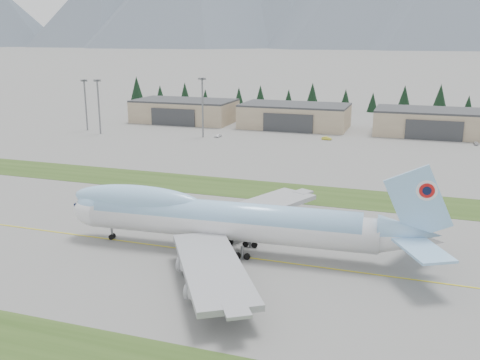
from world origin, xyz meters
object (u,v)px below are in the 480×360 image
(boeing_747_freighter, at_px, (225,220))
(hangar_left, at_px, (184,111))
(hangar_center, at_px, (295,116))
(service_vehicle_c, at_px, (476,145))
(service_vehicle_b, at_px, (327,140))
(hangar_right, at_px, (434,122))
(service_vehicle_a, at_px, (218,137))

(boeing_747_freighter, bearing_deg, hangar_left, 113.53)
(hangar_left, relative_size, hangar_center, 1.00)
(boeing_747_freighter, distance_m, service_vehicle_c, 141.23)
(service_vehicle_b, bearing_deg, hangar_center, 46.50)
(hangar_center, xyz_separation_m, service_vehicle_c, (75.59, -18.28, -5.39))
(hangar_center, distance_m, service_vehicle_b, 32.76)
(hangar_right, relative_size, service_vehicle_a, 12.56)
(hangar_left, bearing_deg, service_vehicle_c, -7.97)
(boeing_747_freighter, relative_size, service_vehicle_a, 19.27)
(service_vehicle_a, height_order, service_vehicle_b, service_vehicle_b)
(hangar_left, distance_m, service_vehicle_a, 46.05)
(hangar_left, xyz_separation_m, hangar_center, (55.00, 0.00, 0.00))
(boeing_747_freighter, relative_size, service_vehicle_c, 19.48)
(service_vehicle_a, distance_m, service_vehicle_c, 101.36)
(service_vehicle_b, distance_m, service_vehicle_c, 56.81)
(hangar_left, xyz_separation_m, service_vehicle_c, (130.59, -18.28, -5.39))
(hangar_left, bearing_deg, boeing_747_freighter, -63.04)
(hangar_center, xyz_separation_m, hangar_right, (60.00, 0.00, 0.00))
(service_vehicle_c, bearing_deg, service_vehicle_a, -171.47)
(hangar_center, relative_size, service_vehicle_c, 12.70)
(hangar_center, height_order, hangar_right, same)
(hangar_right, height_order, service_vehicle_c, hangar_right)
(hangar_center, relative_size, service_vehicle_a, 12.56)
(service_vehicle_a, bearing_deg, service_vehicle_b, 24.53)
(hangar_right, bearing_deg, service_vehicle_b, -147.51)
(hangar_left, distance_m, service_vehicle_b, 78.87)
(hangar_right, height_order, service_vehicle_a, hangar_right)
(boeing_747_freighter, relative_size, hangar_center, 1.53)
(service_vehicle_a, xyz_separation_m, service_vehicle_c, (100.12, 15.82, 0.00))
(hangar_left, xyz_separation_m, hangar_right, (115.00, 0.00, 0.00))
(hangar_center, bearing_deg, service_vehicle_c, -13.60)
(hangar_right, distance_m, service_vehicle_b, 48.56)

